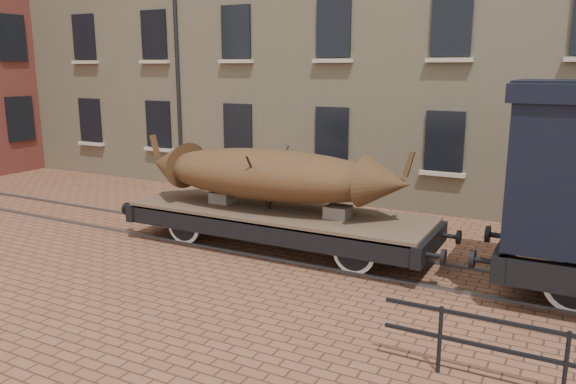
% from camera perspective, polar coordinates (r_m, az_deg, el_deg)
% --- Properties ---
extents(ground, '(90.00, 90.00, 0.00)m').
position_cam_1_polar(ground, '(12.81, 5.72, -6.89)').
color(ground, brown).
extents(rail_track, '(30.00, 1.52, 0.06)m').
position_cam_1_polar(rail_track, '(12.80, 5.72, -6.77)').
color(rail_track, '#59595E').
rests_on(rail_track, ground).
extents(flatcar_wagon, '(8.21, 2.23, 1.24)m').
position_cam_1_polar(flatcar_wagon, '(13.29, -1.10, -2.63)').
color(flatcar_wagon, brown).
rests_on(flatcar_wagon, ground).
extents(iron_boat, '(6.80, 2.13, 1.62)m').
position_cam_1_polar(iron_boat, '(13.17, -1.96, 1.82)').
color(iron_boat, '#4C2B12').
rests_on(iron_boat, flatcar_wagon).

